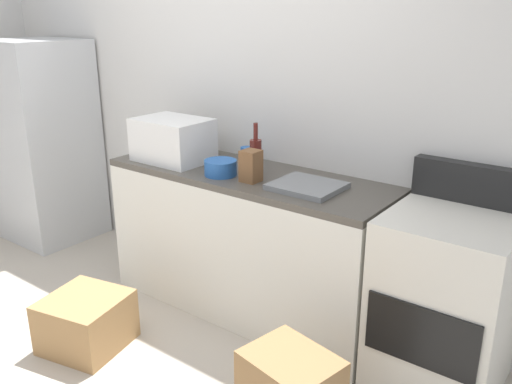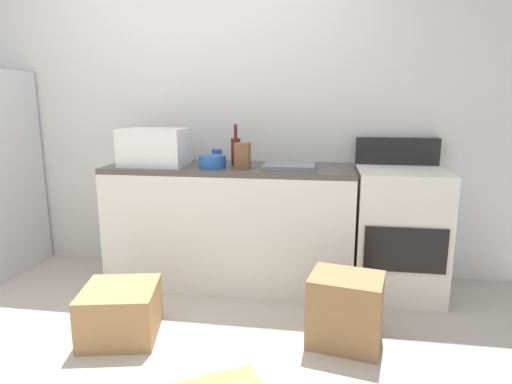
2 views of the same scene
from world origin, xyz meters
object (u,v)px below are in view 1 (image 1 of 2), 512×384
Objects in this scene: cardboard_box_small at (86,322)px; wine_bottle at (256,155)px; refrigerator at (44,142)px; knife_block at (251,166)px; stove_oven at (444,300)px; microwave at (173,140)px; mixing_bowl at (221,168)px; coffee_mug at (247,155)px.

wine_bottle is at bearing 60.82° from cardboard_box_small.
knife_block is (2.17, -0.07, 0.19)m from refrigerator.
stove_oven is 2.39× the size of microwave.
stove_oven reaches higher than mixing_bowl.
wine_bottle is (2.09, 0.07, 0.21)m from refrigerator.
cardboard_box_small is at bearing -152.13° from stove_oven.
coffee_mug is at bearing 140.78° from wine_bottle.
wine_bottle is 1.58× the size of mixing_bowl.
stove_oven is 3.67× the size of wine_bottle.
mixing_bowl is 1.16m from cardboard_box_small.
stove_oven is 6.11× the size of knife_block.
cardboard_box_small is at bearing -127.62° from knife_block.
knife_block is at bearing -173.29° from stove_oven.
knife_block is at bearing -62.16° from wine_bottle.
coffee_mug is (1.91, 0.22, 0.15)m from refrigerator.
coffee_mug reaches higher than cardboard_box_small.
stove_oven is at bearing 6.71° from knife_block.
refrigerator is 1.90m from cardboard_box_small.
cardboard_box_small is (1.58, -0.84, -0.65)m from refrigerator.
refrigerator is 1.46× the size of stove_oven.
mixing_bowl is at bearing -177.25° from knife_block.
mixing_bowl is (-0.21, -0.01, -0.04)m from knife_block.
mixing_bowl is (1.95, -0.08, 0.14)m from refrigerator.
microwave is 4.60× the size of coffee_mug.
mixing_bowl is (-0.14, -0.16, -0.06)m from wine_bottle.
microwave is 2.42× the size of mixing_bowl.
refrigerator reaches higher than cardboard_box_small.
stove_oven is 1.23m from knife_block.
microwave is (1.50, -0.02, 0.23)m from refrigerator.
cardboard_box_small is (-0.37, -0.75, -0.79)m from mixing_bowl.
knife_block reaches higher than mixing_bowl.
microwave is at bearing -149.26° from coffee_mug.
coffee_mug is 0.31m from mixing_bowl.
cardboard_box_small is at bearing -107.33° from coffee_mug.
stove_oven reaches higher than knife_block.
refrigerator is at bearing 152.03° from cardboard_box_small.
coffee_mug is (-1.36, 0.17, 0.48)m from stove_oven.
refrigerator reaches higher than knife_block.
stove_oven is at bearing -0.96° from wine_bottle.
cardboard_box_small is (-0.59, -0.76, -0.84)m from knife_block.
knife_block is 0.22m from mixing_bowl.
mixing_bowl is 0.45× the size of cardboard_box_small.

